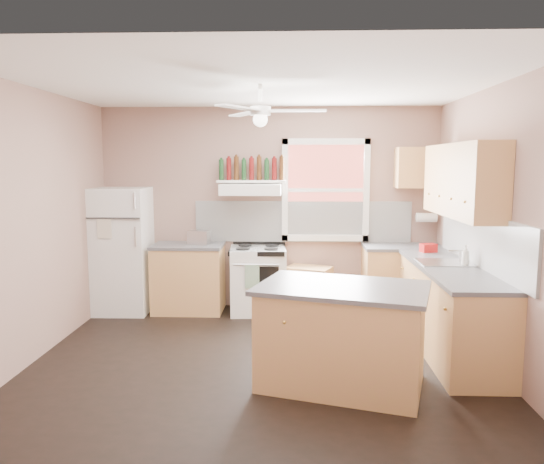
{
  "coord_description": "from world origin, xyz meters",
  "views": [
    {
      "loc": [
        0.31,
        -5.13,
        1.96
      ],
      "look_at": [
        0.1,
        0.3,
        1.25
      ],
      "focal_mm": 35.0,
      "sensor_mm": 36.0,
      "label": 1
    }
  ],
  "objects_px": {
    "toaster": "(199,238)",
    "island": "(342,338)",
    "refrigerator": "(122,250)",
    "stove": "(258,280)",
    "cart": "(309,290)"
  },
  "relations": [
    {
      "from": "toaster",
      "to": "island",
      "type": "relative_size",
      "value": 0.21
    },
    {
      "from": "refrigerator",
      "to": "stove",
      "type": "relative_size",
      "value": 1.91
    },
    {
      "from": "refrigerator",
      "to": "cart",
      "type": "distance_m",
      "value": 2.51
    },
    {
      "from": "toaster",
      "to": "refrigerator",
      "type": "bearing_deg",
      "value": -164.0
    },
    {
      "from": "refrigerator",
      "to": "cart",
      "type": "relative_size",
      "value": 2.9
    },
    {
      "from": "island",
      "to": "refrigerator",
      "type": "bearing_deg",
      "value": 156.32
    },
    {
      "from": "cart",
      "to": "stove",
      "type": "bearing_deg",
      "value": -152.85
    },
    {
      "from": "stove",
      "to": "island",
      "type": "distance_m",
      "value": 2.46
    },
    {
      "from": "refrigerator",
      "to": "toaster",
      "type": "xyz_separation_m",
      "value": [
        1.01,
        0.04,
        0.17
      ]
    },
    {
      "from": "toaster",
      "to": "stove",
      "type": "xyz_separation_m",
      "value": [
        0.77,
        -0.01,
        -0.56
      ]
    },
    {
      "from": "toaster",
      "to": "cart",
      "type": "xyz_separation_m",
      "value": [
        1.44,
        0.05,
        -0.71
      ]
    },
    {
      "from": "toaster",
      "to": "stove",
      "type": "relative_size",
      "value": 0.33
    },
    {
      "from": "refrigerator",
      "to": "cart",
      "type": "height_order",
      "value": "refrigerator"
    },
    {
      "from": "toaster",
      "to": "stove",
      "type": "distance_m",
      "value": 0.95
    },
    {
      "from": "island",
      "to": "stove",
      "type": "bearing_deg",
      "value": 127.76
    }
  ]
}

